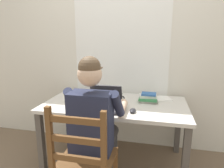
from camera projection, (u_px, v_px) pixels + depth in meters
ground_plane at (115, 161)px, 2.32m from camera, size 8.00×8.00×0.00m
back_wall at (123, 45)px, 2.47m from camera, size 6.00×0.08×2.60m
desk at (115, 110)px, 2.18m from camera, size 1.51×0.80×0.70m
seated_person at (95, 121)px, 1.73m from camera, size 0.50×0.60×1.26m
wooden_chair at (84, 163)px, 1.51m from camera, size 0.42×0.42×0.95m
laptop at (104, 103)px, 2.00m from camera, size 0.33×0.32×0.22m
computer_mouse at (133, 111)px, 1.89m from camera, size 0.06×0.10×0.03m
coffee_mug_white at (93, 95)px, 2.30m from camera, size 0.13×0.09×0.09m
coffee_mug_dark at (118, 98)px, 2.15m from camera, size 0.11×0.07×0.10m
book_stack_main at (148, 98)px, 2.18m from camera, size 0.21×0.15×0.10m
book_stack_side at (84, 93)px, 2.45m from camera, size 0.21×0.16×0.05m
paper_pile_near_laptop at (162, 99)px, 2.27m from camera, size 0.23×0.21×0.02m
paper_pile_back_corner at (111, 102)px, 2.17m from camera, size 0.22×0.15×0.01m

